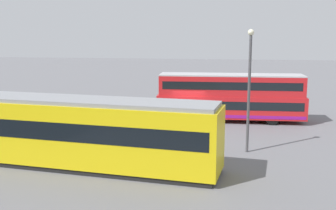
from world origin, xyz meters
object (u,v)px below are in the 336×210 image
(double_decker_bus, at_px, (230,97))
(info_sign, at_px, (65,118))
(street_lamp, at_px, (249,82))
(pedestrian_near_railing, at_px, (143,131))
(tram_yellow, at_px, (69,131))
(pedestrian_crossing, at_px, (188,138))

(double_decker_bus, height_order, info_sign, double_decker_bus)
(double_decker_bus, relative_size, info_sign, 5.05)
(street_lamp, bearing_deg, pedestrian_near_railing, -1.43)
(double_decker_bus, bearing_deg, street_lamp, 96.87)
(double_decker_bus, distance_m, tram_yellow, 14.78)
(pedestrian_near_railing, distance_m, pedestrian_crossing, 3.05)
(info_sign, bearing_deg, pedestrian_crossing, 171.25)
(info_sign, bearing_deg, street_lamp, 178.75)
(pedestrian_crossing, relative_size, info_sign, 0.74)
(tram_yellow, height_order, pedestrian_near_railing, tram_yellow)
(pedestrian_near_railing, distance_m, street_lamp, 6.96)
(pedestrian_crossing, bearing_deg, street_lamp, -164.16)
(tram_yellow, height_order, street_lamp, street_lamp)
(tram_yellow, relative_size, pedestrian_crossing, 9.47)
(double_decker_bus, relative_size, pedestrian_near_railing, 6.76)
(info_sign, bearing_deg, tram_yellow, 115.42)
(tram_yellow, height_order, pedestrian_crossing, tram_yellow)
(pedestrian_near_railing, height_order, pedestrian_crossing, pedestrian_near_railing)
(pedestrian_near_railing, bearing_deg, double_decker_bus, -122.20)
(tram_yellow, xyz_separation_m, street_lamp, (-9.24, -3.86, 2.25))
(pedestrian_near_railing, relative_size, pedestrian_crossing, 1.00)
(pedestrian_crossing, xyz_separation_m, street_lamp, (-3.38, -0.96, 3.13))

